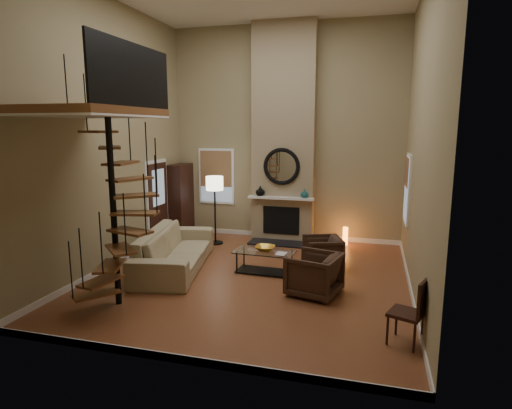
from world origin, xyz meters
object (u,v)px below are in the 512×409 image
(armchair_far, at_px, (318,275))
(armchair_near, at_px, (326,253))
(floor_lamp, at_px, (215,189))
(accent_lamp, at_px, (345,236))
(coffee_table, at_px, (264,259))
(hutch, at_px, (181,201))
(side_chair, at_px, (413,309))
(sofa, at_px, (174,250))

(armchair_far, bearing_deg, armchair_near, -164.69)
(armchair_near, bearing_deg, floor_lamp, -133.62)
(accent_lamp, bearing_deg, floor_lamp, -168.80)
(coffee_table, bearing_deg, armchair_near, 24.51)
(hutch, height_order, accent_lamp, hutch)
(coffee_table, bearing_deg, accent_lamp, 59.28)
(armchair_near, distance_m, accent_lamp, 1.94)
(hutch, height_order, coffee_table, hutch)
(armchair_near, xyz_separation_m, coffee_table, (-1.18, -0.54, -0.07))
(armchair_far, height_order, floor_lamp, floor_lamp)
(coffee_table, bearing_deg, armchair_far, -36.53)
(side_chair, bearing_deg, armchair_near, 116.88)
(armchair_far, bearing_deg, coffee_table, -112.20)
(sofa, relative_size, floor_lamp, 1.65)
(sofa, xyz_separation_m, floor_lamp, (0.15, 2.04, 1.02))
(sofa, height_order, side_chair, side_chair)
(hutch, bearing_deg, side_chair, -40.55)
(coffee_table, bearing_deg, sofa, -173.50)
(side_chair, bearing_deg, coffee_table, 138.28)
(sofa, relative_size, side_chair, 3.08)
(sofa, relative_size, accent_lamp, 6.44)
(armchair_far, distance_m, accent_lamp, 3.36)
(sofa, height_order, floor_lamp, floor_lamp)
(armchair_near, height_order, coffee_table, armchair_near)
(armchair_near, bearing_deg, sofa, -96.23)
(sofa, height_order, armchair_near, sofa)
(floor_lamp, relative_size, side_chair, 1.87)
(armchair_far, height_order, side_chair, side_chair)
(armchair_far, xyz_separation_m, side_chair, (1.45, -1.48, 0.17))
(armchair_near, distance_m, side_chair, 3.27)
(armchair_far, relative_size, side_chair, 0.92)
(armchair_far, distance_m, floor_lamp, 4.15)
(hutch, distance_m, armchair_far, 5.41)
(armchair_near, height_order, side_chair, side_chair)
(accent_lamp, bearing_deg, hutch, 179.96)
(armchair_far, distance_m, coffee_table, 1.51)
(side_chair, bearing_deg, floor_lamp, 136.45)
(sofa, distance_m, side_chair, 5.04)
(armchair_far, bearing_deg, accent_lamp, -169.96)
(accent_lamp, bearing_deg, sofa, -141.46)
(floor_lamp, relative_size, accent_lamp, 3.90)
(coffee_table, distance_m, side_chair, 3.57)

